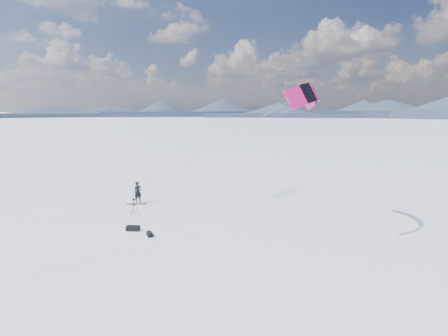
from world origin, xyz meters
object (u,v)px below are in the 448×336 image
Objects in this scene: snowboard at (137,204)px; gear_bag_b at (150,234)px; tripod at (134,205)px; gear_bag_a at (133,228)px; snowkiter at (138,202)px.

snowboard is 7.42m from gear_bag_b.
gear_bag_a is at bearing -76.10° from tripod.
snowboard is at bearing 101.98° from tripod.
tripod is 1.89× the size of gear_bag_b.
gear_bag_a is at bearing -150.94° from gear_bag_b.
gear_bag_a is 1.61m from gear_bag_b.
snowboard is 3.16m from tripod.
snowkiter reaches higher than snowboard.
snowkiter reaches higher than gear_bag_a.
gear_bag_b is (1.61, -0.04, -0.04)m from gear_bag_a.
snowboard is (0.38, -0.50, 0.02)m from snowkiter.
snowboard is at bearing 104.84° from gear_bag_a.
gear_bag_b is at bearing -106.32° from snowkiter.
tripod reaches higher than snowkiter.
snowboard is 6.15m from gear_bag_a.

